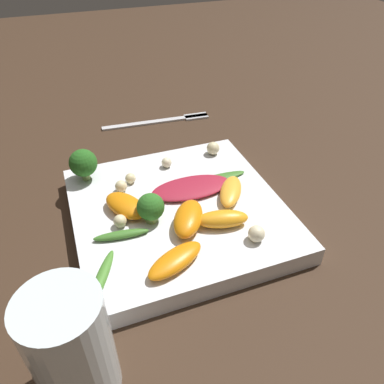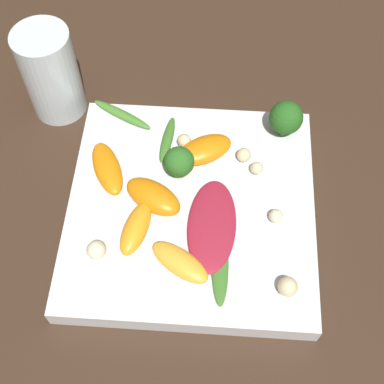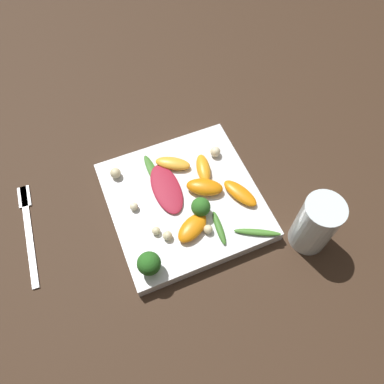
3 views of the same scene
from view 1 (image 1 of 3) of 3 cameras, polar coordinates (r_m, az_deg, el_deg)
The scene contains 21 objects.
ground_plane at distance 0.48m, azimuth -2.12°, elevation -4.25°, with size 2.40×2.40×0.00m, color #382619.
plate at distance 0.47m, azimuth -2.15°, elevation -3.15°, with size 0.25×0.25×0.02m.
drinking_glass at distance 0.32m, azimuth -17.86°, elevation -21.74°, with size 0.06×0.06×0.11m.
fork at distance 0.70m, azimuth -3.67°, elevation 11.00°, with size 0.03×0.20×0.01m.
radicchio_leaf_0 at distance 0.48m, azimuth -0.14°, elevation 0.67°, with size 0.05×0.11×0.01m.
orange_segment_0 at distance 0.43m, azimuth 4.65°, elevation -4.12°, with size 0.04×0.06×0.02m.
orange_segment_1 at distance 0.47m, azimuth 5.91°, elevation 0.12°, with size 0.07×0.06×0.02m.
orange_segment_2 at distance 0.39m, azimuth -2.56°, elevation -10.34°, with size 0.05×0.07×0.01m.
orange_segment_3 at distance 0.45m, azimuth -10.09°, elevation -2.04°, with size 0.07×0.06×0.02m.
orange_segment_4 at distance 0.43m, azimuth -0.06°, elevation -3.91°, with size 0.07×0.06×0.02m.
broccoli_floret_0 at distance 0.51m, azimuth -16.24°, elevation 4.22°, with size 0.04×0.04×0.04m.
broccoli_floret_1 at distance 0.43m, azimuth -6.32°, elevation -2.37°, with size 0.03×0.03×0.04m.
arugula_sprig_0 at distance 0.43m, azimuth -10.73°, elevation -6.41°, with size 0.02×0.06×0.01m.
arugula_sprig_1 at distance 0.50m, azimuth 3.23°, elevation 1.94°, with size 0.02×0.10×0.00m.
arugula_sprig_2 at distance 0.39m, azimuth -13.70°, elevation -12.76°, with size 0.07×0.05×0.01m.
macadamia_nut_0 at distance 0.53m, azimuth -3.89°, elevation 4.50°, with size 0.01×0.01×0.01m.
macadamia_nut_1 at distance 0.44m, azimuth -10.91°, elevation -4.37°, with size 0.02×0.02×0.02m.
macadamia_nut_2 at distance 0.55m, azimuth 3.23°, elevation 6.67°, with size 0.02×0.02×0.02m.
macadamia_nut_3 at distance 0.50m, azimuth -9.36°, elevation 2.07°, with size 0.01×0.01×0.01m.
macadamia_nut_4 at distance 0.42m, azimuth 9.81°, elevation -6.27°, with size 0.02×0.02×0.02m.
macadamia_nut_5 at distance 0.49m, azimuth -10.75°, elevation 0.87°, with size 0.02×0.02×0.02m.
Camera 1 is at (-0.34, 0.11, 0.32)m, focal length 35.00 mm.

